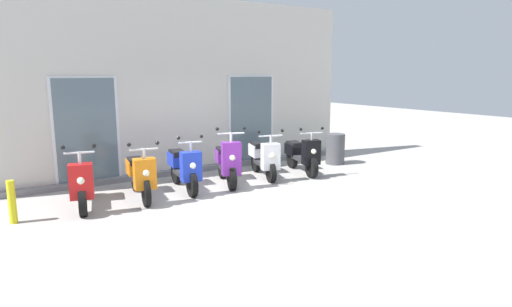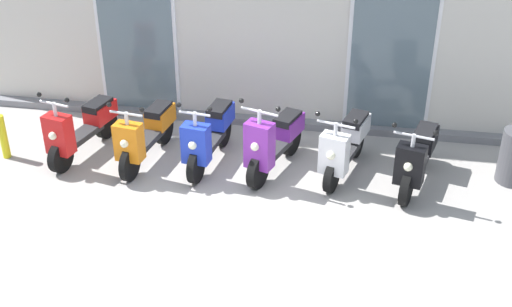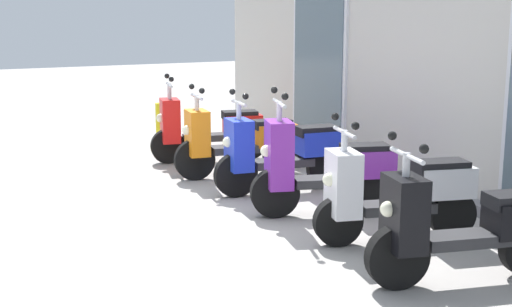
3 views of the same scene
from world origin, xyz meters
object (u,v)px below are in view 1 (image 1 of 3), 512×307
at_px(scooter_white, 263,157).
at_px(curb_bollard, 12,202).
at_px(scooter_blue, 184,167).
at_px(scooter_black, 302,154).
at_px(scooter_purple, 227,162).
at_px(trash_bin, 335,149).
at_px(scooter_orange, 140,175).
at_px(scooter_red, 83,182).

distance_m(scooter_white, curb_bollard, 5.11).
distance_m(scooter_blue, scooter_black, 3.01).
bearing_deg(scooter_purple, scooter_white, 6.25).
bearing_deg(trash_bin, curb_bollard, -175.39).
relative_size(scooter_orange, scooter_blue, 1.02).
xyz_separation_m(scooter_blue, scooter_black, (3.00, -0.09, -0.03)).
xyz_separation_m(scooter_red, scooter_white, (3.95, 0.11, 0.01)).
bearing_deg(scooter_orange, scooter_purple, 0.86).
bearing_deg(curb_bollard, scooter_orange, 7.04).
xyz_separation_m(scooter_red, scooter_blue, (1.96, 0.07, 0.02)).
bearing_deg(trash_bin, scooter_black, -166.60).
relative_size(scooter_blue, trash_bin, 2.05).
bearing_deg(curb_bollard, scooter_purple, 4.15).
xyz_separation_m(scooter_red, scooter_black, (4.97, -0.02, -0.00)).
bearing_deg(scooter_blue, scooter_orange, -174.37).
relative_size(scooter_purple, scooter_white, 1.01).
bearing_deg(scooter_orange, scooter_red, 178.58).
distance_m(scooter_purple, scooter_black, 2.03).
xyz_separation_m(scooter_red, scooter_orange, (1.03, -0.03, 0.01)).
bearing_deg(scooter_blue, trash_bin, 3.19).
xyz_separation_m(scooter_purple, scooter_black, (2.03, -0.02, -0.04)).
bearing_deg(curb_bollard, scooter_red, 14.42).
relative_size(scooter_white, trash_bin, 1.91).
height_order(scooter_white, trash_bin, scooter_white).
bearing_deg(scooter_black, scooter_orange, -179.92).
height_order(scooter_red, scooter_white, scooter_red).
distance_m(scooter_blue, trash_bin, 4.41).
xyz_separation_m(scooter_blue, trash_bin, (4.40, 0.25, -0.08)).
distance_m(scooter_red, trash_bin, 6.37).
bearing_deg(scooter_orange, curb_bollard, -172.96).
distance_m(scooter_blue, scooter_white, 1.99).
height_order(scooter_red, scooter_orange, scooter_red).
xyz_separation_m(scooter_purple, curb_bollard, (-4.07, -0.30, -0.14)).
relative_size(scooter_red, scooter_black, 1.01).
distance_m(scooter_purple, scooter_white, 1.02).
height_order(scooter_red, scooter_purple, scooter_purple).
bearing_deg(scooter_white, scooter_blue, -178.63).
xyz_separation_m(scooter_red, curb_bollard, (-1.14, -0.29, -0.10)).
relative_size(scooter_red, scooter_orange, 0.97).
xyz_separation_m(scooter_orange, scooter_blue, (0.94, 0.09, 0.01)).
xyz_separation_m(scooter_orange, curb_bollard, (-2.16, -0.27, -0.12)).
distance_m(scooter_red, scooter_purple, 2.94).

